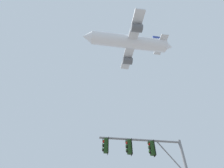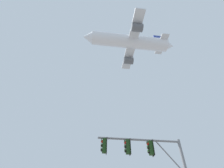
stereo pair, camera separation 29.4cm
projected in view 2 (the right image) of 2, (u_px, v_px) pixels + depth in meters
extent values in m
cylinder|color=slate|center=(139.00, 140.00, 11.89)|extent=(5.65, 0.18, 0.15)
cylinder|color=slate|center=(170.00, 157.00, 11.37)|extent=(1.76, 0.09, 2.22)
cube|color=#193814|center=(104.00, 146.00, 11.32)|extent=(0.26, 0.32, 0.90)
cylinder|color=#193814|center=(105.00, 138.00, 11.65)|extent=(0.05, 0.05, 0.12)
cube|color=black|center=(107.00, 146.00, 11.33)|extent=(0.03, 0.46, 1.04)
sphere|color=red|center=(102.00, 142.00, 11.48)|extent=(0.20, 0.20, 0.20)
cylinder|color=#193814|center=(101.00, 141.00, 11.52)|extent=(0.04, 0.21, 0.21)
sphere|color=black|center=(102.00, 146.00, 11.30)|extent=(0.20, 0.20, 0.20)
cylinder|color=#193814|center=(101.00, 145.00, 11.33)|extent=(0.04, 0.21, 0.21)
sphere|color=black|center=(102.00, 150.00, 11.12)|extent=(0.20, 0.20, 0.20)
cylinder|color=#193814|center=(101.00, 149.00, 11.15)|extent=(0.04, 0.21, 0.21)
cube|color=#193814|center=(128.00, 147.00, 11.47)|extent=(0.26, 0.32, 0.90)
cylinder|color=#193814|center=(127.00, 139.00, 11.80)|extent=(0.05, 0.05, 0.12)
cube|color=black|center=(130.00, 147.00, 11.48)|extent=(0.03, 0.46, 1.04)
sphere|color=red|center=(125.00, 143.00, 11.63)|extent=(0.20, 0.20, 0.20)
cylinder|color=#193814|center=(124.00, 142.00, 11.66)|extent=(0.04, 0.21, 0.21)
sphere|color=black|center=(126.00, 147.00, 11.45)|extent=(0.20, 0.20, 0.20)
cylinder|color=#193814|center=(125.00, 146.00, 11.48)|extent=(0.04, 0.21, 0.21)
sphere|color=black|center=(126.00, 151.00, 11.27)|extent=(0.20, 0.20, 0.20)
cylinder|color=#193814|center=(125.00, 150.00, 11.30)|extent=(0.04, 0.21, 0.21)
cube|color=#193814|center=(151.00, 148.00, 11.62)|extent=(0.26, 0.32, 0.90)
cylinder|color=#193814|center=(150.00, 140.00, 11.95)|extent=(0.05, 0.05, 0.12)
cube|color=black|center=(153.00, 148.00, 11.63)|extent=(0.03, 0.46, 1.04)
sphere|color=red|center=(148.00, 144.00, 11.78)|extent=(0.20, 0.20, 0.20)
cylinder|color=#193814|center=(147.00, 143.00, 11.81)|extent=(0.04, 0.21, 0.21)
sphere|color=black|center=(149.00, 148.00, 11.60)|extent=(0.20, 0.20, 0.20)
cylinder|color=#193814|center=(148.00, 147.00, 11.63)|extent=(0.04, 0.21, 0.21)
sphere|color=black|center=(149.00, 152.00, 11.42)|extent=(0.20, 0.20, 0.20)
cylinder|color=#193814|center=(148.00, 151.00, 11.45)|extent=(0.04, 0.21, 0.21)
cylinder|color=white|center=(130.00, 42.00, 42.52)|extent=(18.30, 3.40, 3.25)
cone|color=white|center=(88.00, 37.00, 41.56)|extent=(2.26, 3.10, 3.09)
cone|color=white|center=(169.00, 46.00, 43.46)|extent=(2.05, 2.78, 2.76)
cube|color=silver|center=(132.00, 43.00, 42.25)|extent=(2.38, 17.27, 0.37)
cylinder|color=#595B60|center=(137.00, 28.00, 37.97)|extent=(2.45, 1.85, 1.83)
cylinder|color=#595B60|center=(128.00, 61.00, 45.26)|extent=(2.45, 1.85, 1.83)
cube|color=navy|center=(160.00, 41.00, 44.44)|extent=(2.84, 0.27, 3.86)
cube|color=silver|center=(162.00, 44.00, 43.47)|extent=(1.88, 6.11, 0.20)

